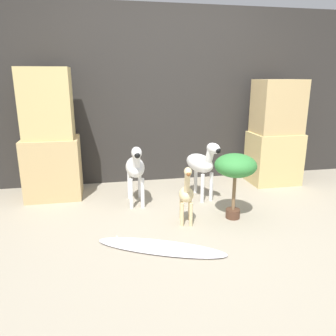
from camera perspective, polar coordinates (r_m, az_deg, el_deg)
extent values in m
plane|color=#9E937F|center=(3.01, 5.28, -11.15)|extent=(14.00, 14.00, 0.00)
cube|color=#2D2B28|center=(4.30, -0.77, 12.31)|extent=(6.40, 0.08, 2.20)
cube|color=tan|center=(3.96, -19.39, 0.02)|extent=(0.61, 0.47, 0.69)
cube|color=#D1B775|center=(3.84, -20.38, 10.48)|extent=(0.53, 0.41, 0.76)
cube|color=#D1B775|center=(4.48, 17.87, 1.68)|extent=(0.61, 0.47, 0.66)
cube|color=tan|center=(4.38, 18.60, 10.08)|extent=(0.56, 0.43, 0.66)
cylinder|color=white|center=(3.70, 7.52, -3.25)|extent=(0.04, 0.04, 0.33)
cylinder|color=white|center=(3.63, 6.01, -3.57)|extent=(0.04, 0.04, 0.33)
cylinder|color=white|center=(3.93, 4.84, -2.03)|extent=(0.04, 0.04, 0.33)
cylinder|color=white|center=(3.86, 3.38, -2.31)|extent=(0.04, 0.04, 0.33)
ellipsoid|color=white|center=(3.71, 5.50, 0.87)|extent=(0.33, 0.47, 0.20)
cylinder|color=white|center=(3.53, 7.28, 2.24)|extent=(0.12, 0.16, 0.20)
ellipsoid|color=white|center=(3.47, 7.91, 3.41)|extent=(0.16, 0.21, 0.11)
sphere|color=black|center=(3.41, 8.74, 2.99)|extent=(0.06, 0.06, 0.06)
cube|color=black|center=(3.53, 7.28, 2.39)|extent=(0.05, 0.08, 0.17)
cylinder|color=white|center=(3.48, -4.44, -4.38)|extent=(0.04, 0.04, 0.33)
cylinder|color=white|center=(3.47, -6.42, -4.49)|extent=(0.04, 0.04, 0.33)
cylinder|color=white|center=(3.76, -4.93, -2.83)|extent=(0.04, 0.04, 0.33)
cylinder|color=white|center=(3.75, -6.76, -2.93)|extent=(0.04, 0.04, 0.33)
ellipsoid|color=white|center=(3.54, -5.75, 0.16)|extent=(0.21, 0.43, 0.20)
cylinder|color=white|center=(3.33, -5.55, 1.47)|extent=(0.08, 0.14, 0.20)
ellipsoid|color=white|center=(3.26, -5.50, 2.68)|extent=(0.11, 0.19, 0.11)
sphere|color=black|center=(3.18, -5.36, 2.19)|extent=(0.06, 0.06, 0.06)
cube|color=black|center=(3.33, -5.55, 1.63)|extent=(0.02, 0.08, 0.17)
cylinder|color=beige|center=(3.08, 4.01, -8.09)|extent=(0.03, 0.03, 0.23)
cylinder|color=beige|center=(3.08, 2.46, -8.11)|extent=(0.03, 0.03, 0.23)
cylinder|color=beige|center=(3.21, 3.80, -7.05)|extent=(0.03, 0.03, 0.23)
cylinder|color=beige|center=(3.21, 2.31, -7.06)|extent=(0.03, 0.03, 0.23)
ellipsoid|color=beige|center=(3.08, 3.19, -4.62)|extent=(0.17, 0.23, 0.14)
cylinder|color=beige|center=(2.95, 3.35, -2.40)|extent=(0.07, 0.14, 0.26)
ellipsoid|color=beige|center=(2.84, 3.51, -0.66)|extent=(0.09, 0.14, 0.08)
sphere|color=brown|center=(2.79, 3.59, -1.09)|extent=(0.04, 0.04, 0.04)
cylinder|color=#513323|center=(3.33, 11.21, -7.78)|extent=(0.14, 0.14, 0.09)
cylinder|color=brown|center=(3.25, 11.41, -4.31)|extent=(0.03, 0.03, 0.34)
ellipsoid|color=#337F38|center=(3.17, 11.68, 0.45)|extent=(0.40, 0.40, 0.22)
ellipsoid|color=silver|center=(2.74, -1.28, -13.63)|extent=(1.08, 0.67, 0.03)
cone|color=white|center=(2.83, -8.88, -11.99)|extent=(0.10, 0.10, 0.05)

